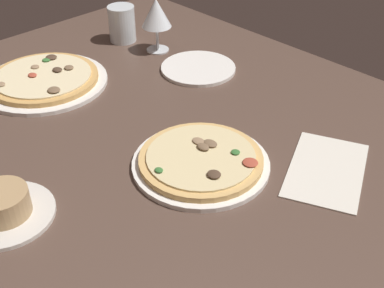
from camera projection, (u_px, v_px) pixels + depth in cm
name	position (u px, v px, depth cm)	size (l,w,h in cm)	color
dining_table	(184.00, 155.00, 103.55)	(150.00, 110.00, 4.00)	brown
pizza_main	(201.00, 161.00, 96.66)	(26.62, 26.62, 3.36)	white
pizza_side	(44.00, 80.00, 123.29)	(30.80, 30.80, 3.31)	white
ramekin_on_saucer	(4.00, 207.00, 84.88)	(16.84, 16.84, 5.29)	silver
wine_glass_near	(156.00, 14.00, 133.55)	(8.01, 8.01, 14.74)	silver
water_glass	(122.00, 26.00, 142.51)	(7.55, 7.55, 10.02)	silver
side_plate	(198.00, 68.00, 129.84)	(19.23, 19.23, 0.90)	white
paper_menu	(326.00, 170.00, 96.16)	(13.63, 21.82, 0.30)	silver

